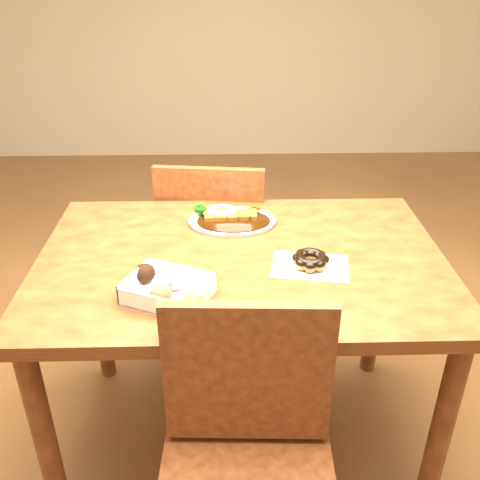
{
  "coord_description": "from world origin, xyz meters",
  "views": [
    {
      "loc": [
        -0.04,
        -1.36,
        1.55
      ],
      "look_at": [
        -0.0,
        -0.01,
        0.81
      ],
      "focal_mm": 40.0,
      "sensor_mm": 36.0,
      "label": 1
    }
  ],
  "objects_px": {
    "chair_far": "(215,247)",
    "katsu_curry_plate": "(231,219)",
    "donut_box": "(166,289)",
    "pon_de_ring": "(310,260)",
    "table": "(241,284)",
    "chair_near": "(247,474)"
  },
  "relations": [
    {
      "from": "katsu_curry_plate",
      "to": "pon_de_ring",
      "type": "relative_size",
      "value": 1.2
    },
    {
      "from": "chair_far",
      "to": "chair_near",
      "type": "xyz_separation_m",
      "value": [
        0.09,
        -1.07,
        0.0
      ]
    },
    {
      "from": "table",
      "to": "chair_far",
      "type": "height_order",
      "value": "chair_far"
    },
    {
      "from": "table",
      "to": "pon_de_ring",
      "type": "relative_size",
      "value": 5.06
    },
    {
      "from": "chair_far",
      "to": "katsu_curry_plate",
      "type": "distance_m",
      "value": 0.43
    },
    {
      "from": "chair_far",
      "to": "chair_near",
      "type": "relative_size",
      "value": 1.0
    },
    {
      "from": "donut_box",
      "to": "pon_de_ring",
      "type": "height_order",
      "value": "donut_box"
    },
    {
      "from": "chair_far",
      "to": "chair_near",
      "type": "height_order",
      "value": "same"
    },
    {
      "from": "table",
      "to": "katsu_curry_plate",
      "type": "relative_size",
      "value": 4.21
    },
    {
      "from": "chair_far",
      "to": "katsu_curry_plate",
      "type": "xyz_separation_m",
      "value": [
        0.06,
        -0.32,
        0.29
      ]
    },
    {
      "from": "table",
      "to": "katsu_curry_plate",
      "type": "height_order",
      "value": "katsu_curry_plate"
    },
    {
      "from": "table",
      "to": "chair_near",
      "type": "distance_m",
      "value": 0.56
    },
    {
      "from": "chair_near",
      "to": "pon_de_ring",
      "type": "distance_m",
      "value": 0.59
    },
    {
      "from": "table",
      "to": "chair_near",
      "type": "height_order",
      "value": "chair_near"
    },
    {
      "from": "donut_box",
      "to": "pon_de_ring",
      "type": "bearing_deg",
      "value": 19.99
    },
    {
      "from": "katsu_curry_plate",
      "to": "pon_de_ring",
      "type": "xyz_separation_m",
      "value": [
        0.22,
        -0.28,
        0.01
      ]
    },
    {
      "from": "katsu_curry_plate",
      "to": "donut_box",
      "type": "xyz_separation_m",
      "value": [
        -0.17,
        -0.43,
        0.01
      ]
    },
    {
      "from": "katsu_curry_plate",
      "to": "donut_box",
      "type": "height_order",
      "value": "donut_box"
    },
    {
      "from": "table",
      "to": "pon_de_ring",
      "type": "bearing_deg",
      "value": -18.19
    },
    {
      "from": "katsu_curry_plate",
      "to": "pon_de_ring",
      "type": "bearing_deg",
      "value": -51.71
    },
    {
      "from": "pon_de_ring",
      "to": "table",
      "type": "bearing_deg",
      "value": 161.81
    },
    {
      "from": "chair_far",
      "to": "donut_box",
      "type": "relative_size",
      "value": 3.44
    }
  ]
}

